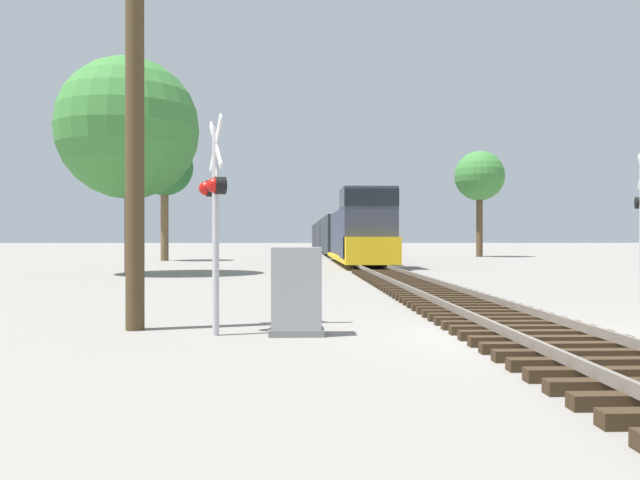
# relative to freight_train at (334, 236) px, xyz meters

# --- Properties ---
(ground_plane) EXTENTS (400.00, 400.00, 0.00)m
(ground_plane) POSITION_rel_freight_train_xyz_m (0.00, -55.27, -1.94)
(ground_plane) COLOR gray
(rail_track_bed) EXTENTS (2.60, 160.00, 0.31)m
(rail_track_bed) POSITION_rel_freight_train_xyz_m (0.00, -55.27, -1.81)
(rail_track_bed) COLOR #382819
(rail_track_bed) RESTS_ON ground
(freight_train) EXTENTS (2.94, 69.54, 4.47)m
(freight_train) POSITION_rel_freight_train_xyz_m (0.00, 0.00, 0.00)
(freight_train) COLOR #33384C
(freight_train) RESTS_ON ground
(crossing_signal_near) EXTENTS (0.59, 1.00, 3.82)m
(crossing_signal_near) POSITION_rel_freight_train_xyz_m (-5.45, -54.88, 0.40)
(crossing_signal_near) COLOR #B7B7BC
(crossing_signal_near) RESTS_ON ground
(relay_cabinet) EXTENTS (0.96, 0.58, 1.54)m
(relay_cabinet) POSITION_rel_freight_train_xyz_m (-4.01, -54.92, -1.18)
(relay_cabinet) COLOR slate
(relay_cabinet) RESTS_ON ground
(utility_pole) EXTENTS (1.80, 0.34, 8.46)m
(utility_pole) POSITION_rel_freight_train_xyz_m (-7.00, -54.16, 2.38)
(utility_pole) COLOR #4C3A23
(utility_pole) RESTS_ON ground
(tree_far_right) EXTENTS (6.61, 6.61, 10.14)m
(tree_far_right) POSITION_rel_freight_train_xyz_m (-11.87, -36.36, 4.88)
(tree_far_right) COLOR brown
(tree_far_right) RESTS_ON ground
(tree_mid_background) EXTENTS (4.26, 4.26, 9.14)m
(tree_mid_background) POSITION_rel_freight_train_xyz_m (-13.81, -18.89, 4.97)
(tree_mid_background) COLOR brown
(tree_mid_background) RESTS_ON ground
(tree_deep_background) EXTENTS (4.47, 4.47, 9.55)m
(tree_deep_background) POSITION_rel_freight_train_xyz_m (12.56, -10.28, 5.27)
(tree_deep_background) COLOR brown
(tree_deep_background) RESTS_ON ground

